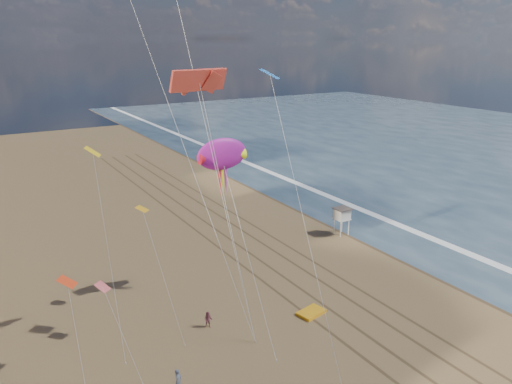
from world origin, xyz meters
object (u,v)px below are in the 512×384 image
lifeguard_stand (342,214)px  kite_flyer_a (178,381)px  show_kite (222,155)px  grounded_kite (311,312)px  kite_flyer_b (208,320)px

lifeguard_stand → kite_flyer_a: size_ratio=1.94×
lifeguard_stand → show_kite: (-19.81, -5.73, 11.21)m
lifeguard_stand → grounded_kite: bearing=-137.8°
lifeguard_stand → show_kite: bearing=-163.9°
grounded_kite → kite_flyer_a: size_ratio=1.38×
kite_flyer_b → lifeguard_stand: bearing=59.6°
grounded_kite → lifeguard_stand: bearing=29.8°
lifeguard_stand → grounded_kite: (-15.04, -13.64, -2.59)m
lifeguard_stand → kite_flyer_b: lifeguard_stand is taller
kite_flyer_a → grounded_kite: bearing=-29.0°
lifeguard_stand → kite_flyer_a: bearing=-149.7°
kite_flyer_a → kite_flyer_b: size_ratio=1.18×
kite_flyer_a → show_kite: bearing=6.9°
grounded_kite → kite_flyer_b: bearing=150.4°
kite_flyer_a → kite_flyer_b: 8.38m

